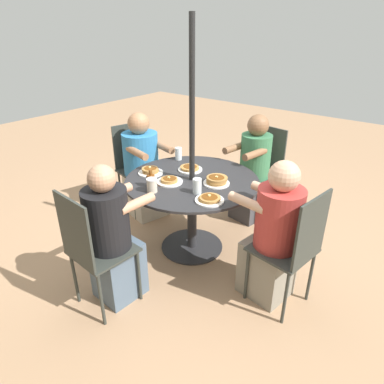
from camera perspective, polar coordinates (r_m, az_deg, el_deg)
The scene contains 20 objects.
ground_plane at distance 3.37m, azimuth -0.00°, elevation -9.06°, with size 12.00×12.00×0.00m, color tan.
patio_table at distance 3.08m, azimuth -0.00°, elevation -0.42°, with size 1.18×1.18×0.72m.
umbrella_pole at distance 2.90m, azimuth -0.00°, elevation 7.49°, with size 0.05×0.05×2.03m, color black.
patio_chair_north at distance 2.51m, azimuth -16.39°, elevation -8.73°, with size 0.43×0.43×0.97m.
diner_north at distance 2.61m, azimuth -13.09°, elevation -7.86°, with size 0.34×0.49×1.12m.
patio_chair_east at distance 2.53m, azimuth 16.68°, elevation -8.50°, with size 0.46×0.46×0.97m.
diner_east at distance 2.61m, azimuth 13.35°, elevation -7.48°, with size 0.53×0.39×1.14m.
patio_chair_south at distance 3.81m, azimuth 11.70°, elevation 4.21°, with size 0.46×0.46×0.97m.
diner_south at distance 3.68m, azimuth 10.07°, elevation 3.28°, with size 0.38×0.52×1.14m.
patio_chair_west at distance 3.89m, azimuth -9.52°, elevation 4.89°, with size 0.49×0.49×0.97m.
diner_west at distance 3.76m, azimuth -8.15°, elevation 3.60°, with size 0.60×0.48×1.14m.
pancake_plate_a at distance 2.92m, azimuth 4.12°, elevation 1.88°, with size 0.23×0.23×0.07m.
pancake_plate_b at distance 2.95m, azimuth -3.78°, elevation 1.88°, with size 0.23×0.23×0.05m.
pancake_plate_c at distance 3.14m, azimuth -6.92°, elevation 3.47°, with size 0.23×0.23×0.06m.
pancake_plate_d at distance 3.19m, azimuth -0.32°, elevation 3.94°, with size 0.23×0.23×0.05m.
pancake_plate_e at distance 2.64m, azimuth 2.93°, elevation -1.21°, with size 0.23×0.23×0.05m.
syrup_bottle at distance 2.87m, azimuth -6.89°, elevation 1.97°, with size 0.09×0.07×0.15m.
coffee_cup at distance 2.78m, azimuth -6.70°, elevation 1.12°, with size 0.09×0.09×0.12m.
drinking_glass_a at distance 2.74m, azimuth 0.87°, elevation 1.01°, with size 0.07×0.07×0.12m, color silver.
drinking_glass_b at distance 3.44m, azimuth -2.28°, elevation 6.41°, with size 0.07×0.07×0.12m, color silver.
Camera 1 is at (-1.70, 2.16, 1.95)m, focal length 32.00 mm.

